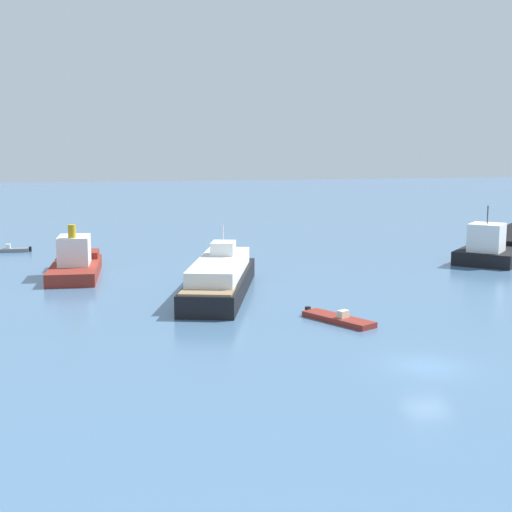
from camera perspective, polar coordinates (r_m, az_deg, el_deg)
ground_plane at (r=41.08m, az=13.42°, el=-8.48°), size 400.00×400.00×0.00m
fishing_skiff at (r=49.80m, az=6.52°, el=-4.96°), size 3.99×5.66×0.89m
tugboat at (r=68.35m, az=-14.12°, el=-0.49°), size 4.90×11.71×4.97m
small_motorboat at (r=85.57m, az=-18.81°, el=0.46°), size 4.19×1.14×0.91m
white_riverboat at (r=58.20m, az=-2.86°, el=-1.72°), size 9.08×17.81×5.42m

